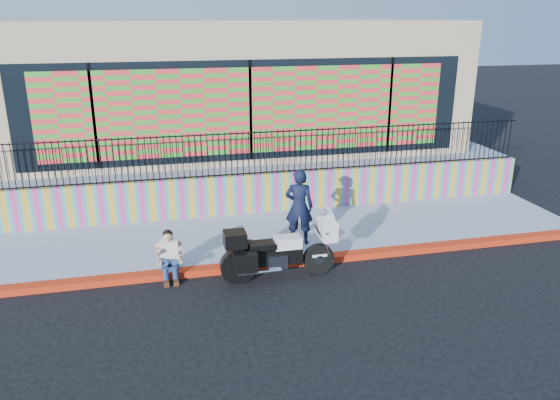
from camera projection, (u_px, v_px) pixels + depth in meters
name	position (u px, v px, depth m)	size (l,w,h in m)	color
ground	(285.00, 265.00, 12.40)	(90.00, 90.00, 0.00)	black
red_curb	(285.00, 262.00, 12.37)	(16.00, 0.30, 0.15)	red
sidewalk	(270.00, 235.00, 13.89)	(16.00, 3.00, 0.15)	#9196AE
mural_wall	(257.00, 193.00, 15.17)	(16.00, 0.20, 1.10)	#D7388B
metal_fence	(257.00, 153.00, 14.80)	(15.80, 0.04, 1.20)	black
elevated_platform	(231.00, 153.00, 19.89)	(16.00, 10.00, 1.25)	#9196AE
storefront_building	(230.00, 81.00, 18.85)	(14.00, 8.06, 4.00)	tan
police_motorcycle	(277.00, 250.00, 11.62)	(2.47, 0.82, 1.53)	black
police_officer	(299.00, 207.00, 12.97)	(0.67, 0.44, 1.85)	black
seated_man	(170.00, 260.00, 11.61)	(0.54, 0.71, 1.06)	navy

